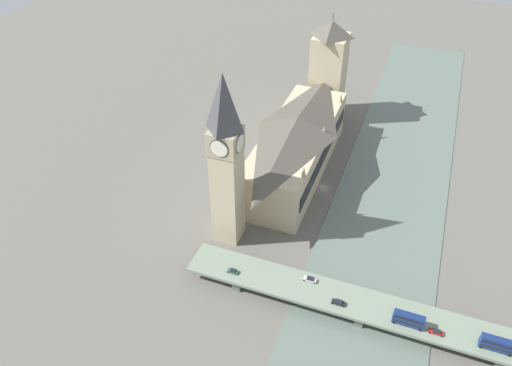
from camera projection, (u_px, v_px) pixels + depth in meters
name	position (u px, v px, depth m)	size (l,w,h in m)	color
ground_plane	(324.00, 188.00, 229.48)	(600.00, 600.00, 0.00)	#605E56
river_water	(389.00, 202.00, 221.09)	(48.01, 360.00, 0.30)	slate
parliament_hall	(297.00, 145.00, 230.61)	(26.89, 84.99, 30.04)	#C1B28E
clock_tower	(226.00, 160.00, 181.81)	(11.45, 11.45, 72.47)	#C1B28E
victoria_tower	(328.00, 71.00, 263.55)	(17.13, 17.13, 58.26)	#C1B28E
road_bridge	(363.00, 306.00, 171.39)	(128.02, 14.36, 5.60)	#5D6A59
double_decker_bus_lead	(497.00, 344.00, 155.14)	(10.29, 2.60, 5.02)	navy
double_decker_bus_mid	(409.00, 319.00, 162.35)	(10.28, 2.48, 5.06)	navy
car_northbound_lead	(233.00, 271.00, 181.43)	(4.00, 1.79, 1.32)	#2D5638
car_northbound_mid	(436.00, 332.00, 161.04)	(4.61, 1.77, 1.40)	maroon
car_northbound_tail	(310.00, 279.00, 178.32)	(4.74, 1.89, 1.46)	silver
car_southbound_mid	(338.00, 302.00, 170.28)	(4.63, 1.92, 1.39)	black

